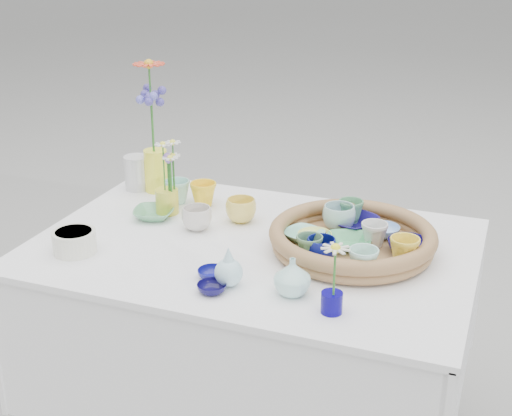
% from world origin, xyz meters
% --- Properties ---
extents(wicker_tray, '(0.47, 0.47, 0.08)m').
position_xyz_m(wicker_tray, '(0.28, 0.05, 0.80)').
color(wicker_tray, brown).
rests_on(wicker_tray, display_table).
extents(tray_ceramic_0, '(0.19, 0.19, 0.04)m').
position_xyz_m(tray_ceramic_0, '(0.25, 0.17, 0.80)').
color(tray_ceramic_0, '#160E58').
rests_on(tray_ceramic_0, wicker_tray).
extents(tray_ceramic_1, '(0.13, 0.13, 0.04)m').
position_xyz_m(tray_ceramic_1, '(0.43, 0.07, 0.80)').
color(tray_ceramic_1, '#120C55').
rests_on(tray_ceramic_1, wicker_tray).
extents(tray_ceramic_2, '(0.10, 0.10, 0.08)m').
position_xyz_m(tray_ceramic_2, '(0.44, -0.01, 0.82)').
color(tray_ceramic_2, yellow).
rests_on(tray_ceramic_2, wicker_tray).
extents(tray_ceramic_3, '(0.16, 0.16, 0.03)m').
position_xyz_m(tray_ceramic_3, '(0.27, 0.04, 0.80)').
color(tray_ceramic_3, '#48A264').
rests_on(tray_ceramic_3, wicker_tray).
extents(tray_ceramic_4, '(0.08, 0.08, 0.07)m').
position_xyz_m(tray_ceramic_4, '(0.19, -0.07, 0.82)').
color(tray_ceramic_4, '#518055').
rests_on(tray_ceramic_4, wicker_tray).
extents(tray_ceramic_5, '(0.14, 0.14, 0.03)m').
position_xyz_m(tray_ceramic_5, '(0.14, 0.04, 0.80)').
color(tray_ceramic_5, '#88D7C0').
rests_on(tray_ceramic_5, wicker_tray).
extents(tray_ceramic_6, '(0.12, 0.12, 0.08)m').
position_xyz_m(tray_ceramic_6, '(0.21, 0.15, 0.82)').
color(tray_ceramic_6, '#A9D4CC').
rests_on(tray_ceramic_6, wicker_tray).
extents(tray_ceramic_7, '(0.08, 0.08, 0.07)m').
position_xyz_m(tray_ceramic_7, '(0.34, 0.07, 0.82)').
color(tray_ceramic_7, silver).
rests_on(tray_ceramic_7, wicker_tray).
extents(tray_ceramic_8, '(0.11, 0.11, 0.03)m').
position_xyz_m(tray_ceramic_8, '(0.35, 0.15, 0.80)').
color(tray_ceramic_8, '#8EB9F0').
rests_on(tray_ceramic_8, wicker_tray).
extents(tray_ceramic_9, '(0.11, 0.11, 0.06)m').
position_xyz_m(tray_ceramic_9, '(0.22, -0.07, 0.82)').
color(tray_ceramic_9, navy).
rests_on(tray_ceramic_9, wicker_tray).
extents(tray_ceramic_10, '(0.12, 0.12, 0.03)m').
position_xyz_m(tray_ceramic_10, '(0.17, 0.03, 0.80)').
color(tray_ceramic_10, '#FFFB85').
rests_on(tray_ceramic_10, wicker_tray).
extents(tray_ceramic_11, '(0.10, 0.10, 0.07)m').
position_xyz_m(tray_ceramic_11, '(0.35, -0.11, 0.82)').
color(tray_ceramic_11, '#A8E0D0').
rests_on(tray_ceramic_11, wicker_tray).
extents(tray_ceramic_12, '(0.08, 0.08, 0.07)m').
position_xyz_m(tray_ceramic_12, '(0.23, 0.21, 0.82)').
color(tray_ceramic_12, '#4E8D5F').
rests_on(tray_ceramic_12, wicker_tray).
extents(loose_ceramic_0, '(0.10, 0.10, 0.08)m').
position_xyz_m(loose_ceramic_0, '(-0.26, 0.22, 0.81)').
color(loose_ceramic_0, yellow).
rests_on(loose_ceramic_0, display_table).
extents(loose_ceramic_1, '(0.12, 0.12, 0.08)m').
position_xyz_m(loose_ceramic_1, '(-0.10, 0.14, 0.80)').
color(loose_ceramic_1, '#EACF55').
rests_on(loose_ceramic_1, display_table).
extents(loose_ceramic_2, '(0.16, 0.16, 0.03)m').
position_xyz_m(loose_ceramic_2, '(-0.36, 0.07, 0.78)').
color(loose_ceramic_2, '#5DA271').
rests_on(loose_ceramic_2, display_table).
extents(loose_ceramic_3, '(0.10, 0.10, 0.07)m').
position_xyz_m(loose_ceramic_3, '(-0.20, 0.04, 0.80)').
color(loose_ceramic_3, beige).
rests_on(loose_ceramic_3, display_table).
extents(loose_ceramic_4, '(0.10, 0.10, 0.02)m').
position_xyz_m(loose_ceramic_4, '(-0.02, -0.24, 0.78)').
color(loose_ceramic_4, navy).
rests_on(loose_ceramic_4, display_table).
extents(loose_ceramic_5, '(0.11, 0.11, 0.08)m').
position_xyz_m(loose_ceramic_5, '(-0.35, 0.22, 0.80)').
color(loose_ceramic_5, '#97D7C6').
rests_on(loose_ceramic_5, display_table).
extents(loose_ceramic_6, '(0.10, 0.10, 0.02)m').
position_xyz_m(loose_ceramic_6, '(0.01, -0.31, 0.78)').
color(loose_ceramic_6, '#0D093E').
rests_on(loose_ceramic_6, display_table).
extents(fluted_bowl, '(0.14, 0.14, 0.06)m').
position_xyz_m(fluted_bowl, '(-0.45, -0.23, 0.80)').
color(fluted_bowl, silver).
rests_on(fluted_bowl, display_table).
extents(bud_vase_paleblue, '(0.07, 0.07, 0.11)m').
position_xyz_m(bud_vase_paleblue, '(0.03, -0.26, 0.82)').
color(bud_vase_paleblue, '#AEDBE4').
rests_on(bud_vase_paleblue, display_table).
extents(bud_vase_seafoam, '(0.12, 0.12, 0.10)m').
position_xyz_m(bud_vase_seafoam, '(0.20, -0.25, 0.81)').
color(bud_vase_seafoam, '#B0E5DB').
rests_on(bud_vase_seafoam, display_table).
extents(bud_vase_cobalt, '(0.07, 0.07, 0.05)m').
position_xyz_m(bud_vase_cobalt, '(0.31, -0.30, 0.79)').
color(bud_vase_cobalt, '#07006D').
rests_on(bud_vase_cobalt, display_table).
extents(single_daisy, '(0.09, 0.09, 0.14)m').
position_xyz_m(single_daisy, '(0.32, -0.31, 0.88)').
color(single_daisy, silver).
rests_on(single_daisy, bud_vase_cobalt).
extents(tall_vase_yellow, '(0.09, 0.09, 0.15)m').
position_xyz_m(tall_vase_yellow, '(-0.47, 0.29, 0.84)').
color(tall_vase_yellow, '#FFFB38').
rests_on(tall_vase_yellow, display_table).
extents(gerbera, '(0.15, 0.15, 0.32)m').
position_xyz_m(gerbera, '(-0.47, 0.28, 1.06)').
color(gerbera, '#DE442A').
rests_on(gerbera, tall_vase_yellow).
extents(hydrangea, '(0.10, 0.10, 0.26)m').
position_xyz_m(hydrangea, '(-0.47, 0.28, 1.00)').
color(hydrangea, '#4A41A1').
rests_on(hydrangea, tall_vase_yellow).
extents(white_pitcher, '(0.14, 0.12, 0.12)m').
position_xyz_m(white_pitcher, '(-0.54, 0.29, 0.82)').
color(white_pitcher, silver).
rests_on(white_pitcher, display_table).
extents(daisy_cup, '(0.08, 0.08, 0.08)m').
position_xyz_m(daisy_cup, '(-0.34, 0.12, 0.80)').
color(daisy_cup, gold).
rests_on(daisy_cup, display_table).
extents(daisy_posy, '(0.10, 0.10, 0.16)m').
position_xyz_m(daisy_posy, '(-0.33, 0.12, 0.92)').
color(daisy_posy, white).
rests_on(daisy_posy, daisy_cup).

